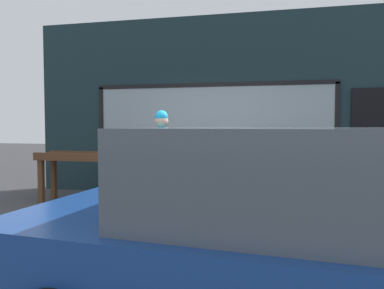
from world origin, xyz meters
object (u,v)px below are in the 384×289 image
Objects in this scene: small_dog at (193,201)px; person_browsing at (162,154)px; display_table_left at (114,163)px; parked_car at (323,236)px; display_table_right at (305,166)px.

person_browsing is at bearing 105.63° from small_dog.
display_table_left is 1.28m from person_browsing.
parked_car reaches higher than small_dog.
small_dog is 0.13× the size of parked_car.
small_dog is (-1.63, -0.90, -0.46)m from display_table_right.
display_table_right is 3.81m from parked_car.
display_table_right is (3.30, -0.00, 0.02)m from display_table_left.
display_table_right is at bearing -67.37° from person_browsing.
display_table_right is 1.92m from small_dog.
person_browsing is at bearing 128.28° from parked_car.
display_table_right is at bearing -0.02° from display_table_left.
display_table_left is 4.94m from parked_car.
person_browsing reaches higher than small_dog.
small_dog is at bearing -108.30° from person_browsing.
parked_car is (3.14, -3.81, -0.01)m from display_table_left.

